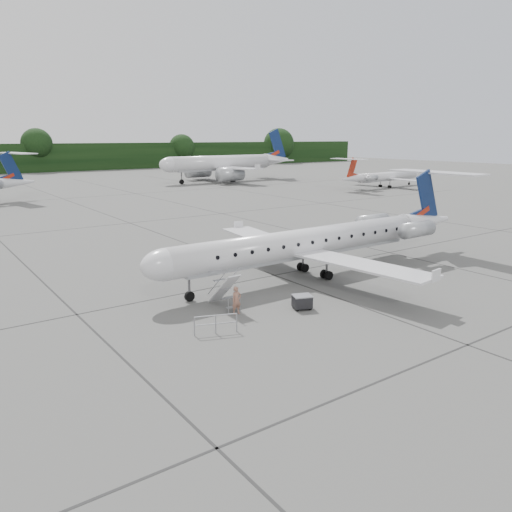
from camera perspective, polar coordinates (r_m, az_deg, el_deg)
ground at (r=35.99m, az=11.42°, el=-2.73°), size 320.00×320.00×0.00m
treeline at (r=155.64m, az=-26.50°, el=9.93°), size 260.00×4.00×8.00m
main_regional_jet at (r=35.40m, az=5.64°, el=3.11°), size 27.67×19.92×7.09m
airstair at (r=29.48m, az=-3.68°, el=-3.85°), size 0.85×2.39×2.22m
passenger at (r=28.49m, az=-2.24°, el=-5.09°), size 0.59×0.39×1.63m
safety_railing at (r=25.88m, az=-4.62°, el=-7.82°), size 2.08×0.86×1.00m
baggage_cart at (r=29.50m, az=5.29°, el=-5.22°), size 1.28×1.16×0.91m
bg_narrowbody at (r=113.51m, az=-4.03°, el=11.39°), size 33.21×24.53×11.60m
bg_regional_right at (r=103.98m, az=14.88°, el=9.27°), size 24.73×18.89×6.09m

